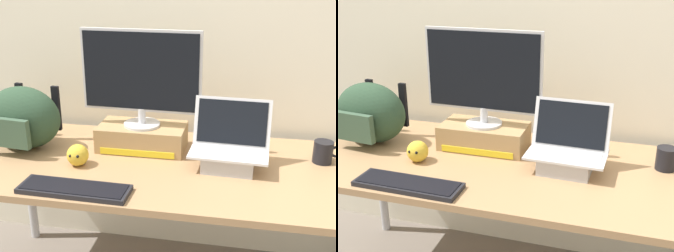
% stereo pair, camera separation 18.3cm
% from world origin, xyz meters
% --- Properties ---
extents(back_wall, '(7.00, 0.10, 2.60)m').
position_xyz_m(back_wall, '(0.00, 0.51, 1.30)').
color(back_wall, silver).
rests_on(back_wall, ground).
extents(desk, '(1.92, 0.81, 0.73)m').
position_xyz_m(desk, '(0.00, 0.00, 0.67)').
color(desk, '#A87F56').
rests_on(desk, ground).
extents(toner_box_yellow, '(0.41, 0.22, 0.12)m').
position_xyz_m(toner_box_yellow, '(-0.15, 0.15, 0.79)').
color(toner_box_yellow, '#A88456').
rests_on(toner_box_yellow, desk).
extents(desktop_monitor, '(0.57, 0.17, 0.45)m').
position_xyz_m(desktop_monitor, '(-0.15, 0.15, 1.09)').
color(desktop_monitor, silver).
rests_on(desktop_monitor, toner_box_yellow).
extents(open_laptop, '(0.35, 0.24, 0.29)m').
position_xyz_m(open_laptop, '(0.27, 0.02, 0.79)').
color(open_laptop, '#ADADB2').
rests_on(open_laptop, desk).
extents(external_keyboard, '(0.45, 0.15, 0.02)m').
position_xyz_m(external_keyboard, '(-0.31, -0.32, 0.74)').
color(external_keyboard, black).
rests_on(external_keyboard, desk).
extents(messenger_backpack, '(0.40, 0.31, 0.30)m').
position_xyz_m(messenger_backpack, '(-0.72, 0.06, 0.88)').
color(messenger_backpack, '#28422D').
rests_on(messenger_backpack, desk).
extents(coffee_mug, '(0.13, 0.09, 0.10)m').
position_xyz_m(coffee_mug, '(0.68, 0.14, 0.78)').
color(coffee_mug, black).
rests_on(coffee_mug, desk).
extents(plush_toy, '(0.10, 0.10, 0.10)m').
position_xyz_m(plush_toy, '(-0.39, -0.09, 0.78)').
color(plush_toy, gold).
rests_on(plush_toy, desk).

